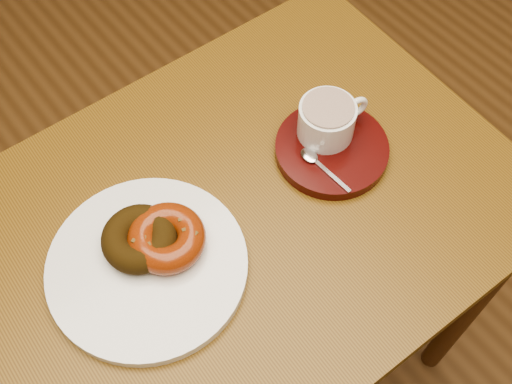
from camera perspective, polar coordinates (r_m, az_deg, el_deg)
cafe_table at (r=0.97m, az=-0.92°, el=-4.69°), size 0.77×0.59×0.71m
donut_plate at (r=0.84m, az=-9.63°, el=-6.50°), size 0.27×0.27×0.02m
donut_cinnamon at (r=0.83m, az=-10.33°, el=-4.11°), size 0.12×0.12×0.04m
donut_caramel at (r=0.82m, az=-7.94°, el=-4.07°), size 0.12×0.12×0.04m
saucer at (r=0.92m, az=6.74°, el=3.80°), size 0.18×0.18×0.02m
coffee_cup at (r=0.91m, az=6.38°, el=6.43°), size 0.11×0.08×0.06m
teaspoon at (r=0.90m, az=5.15°, el=2.91°), size 0.02×0.09×0.01m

